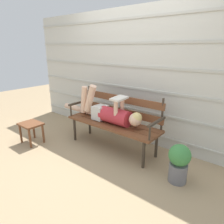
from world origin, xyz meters
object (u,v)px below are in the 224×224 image
park_bench (115,119)px  reclining_person (108,112)px  footstool (31,127)px  potted_plant (179,162)px

park_bench → reclining_person: (-0.09, -0.07, 0.11)m
park_bench → footstool: 1.45m
reclining_person → potted_plant: reclining_person is taller
potted_plant → reclining_person: bearing=172.4°
park_bench → potted_plant: 1.23m
park_bench → reclining_person: reclining_person is taller
park_bench → potted_plant: (1.18, -0.24, -0.22)m
footstool → reclining_person: bearing=33.5°
footstool → potted_plant: (2.37, 0.56, -0.02)m
reclining_person → footstool: size_ratio=4.63×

